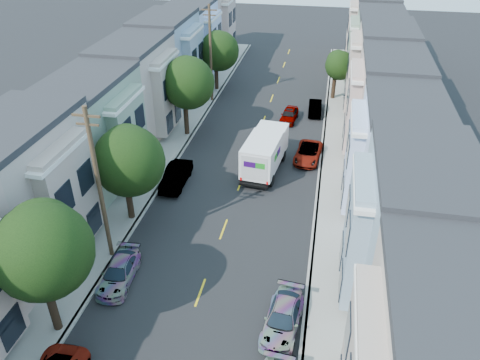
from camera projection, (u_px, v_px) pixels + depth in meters
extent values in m
plane|color=black|center=(200.00, 293.00, 26.81)|extent=(160.00, 160.00, 0.00)
cube|color=black|center=(247.00, 165.00, 39.31)|extent=(12.00, 70.00, 0.02)
cube|color=gray|center=(178.00, 157.00, 40.27)|extent=(0.30, 70.00, 0.15)
cube|color=gray|center=(320.00, 171.00, 38.28)|extent=(0.30, 70.00, 0.15)
cube|color=gray|center=(164.00, 156.00, 40.48)|extent=(2.60, 70.00, 0.15)
cube|color=gray|center=(336.00, 173.00, 38.07)|extent=(2.60, 70.00, 0.15)
cube|color=gold|center=(247.00, 165.00, 39.31)|extent=(0.12, 70.00, 0.01)
cube|color=silver|center=(123.00, 152.00, 41.14)|extent=(5.00, 70.00, 8.50)
cube|color=silver|center=(384.00, 178.00, 37.48)|extent=(5.00, 70.00, 8.50)
cylinder|color=black|center=(52.00, 304.00, 23.59)|extent=(0.44, 0.44, 3.75)
sphere|color=#203D0F|center=(41.00, 251.00, 21.68)|extent=(4.70, 4.70, 4.70)
cylinder|color=black|center=(129.00, 201.00, 32.08)|extent=(0.44, 0.44, 3.00)
sphere|color=#203D0F|center=(128.00, 161.00, 30.38)|extent=(4.70, 4.70, 4.70)
cylinder|color=black|center=(186.00, 118.00, 43.23)|extent=(0.44, 0.44, 3.47)
sphere|color=#203D0F|center=(187.00, 83.00, 41.40)|extent=(4.70, 4.70, 4.70)
cylinder|color=black|center=(217.00, 77.00, 53.30)|extent=(0.44, 0.44, 2.99)
sphere|color=#203D0F|center=(218.00, 51.00, 51.66)|extent=(4.39, 4.39, 4.39)
cylinder|color=black|center=(334.00, 87.00, 51.01)|extent=(0.44, 0.44, 2.72)
sphere|color=#203D0F|center=(339.00, 65.00, 49.67)|extent=(3.10, 3.10, 3.10)
cylinder|color=#42301E|center=(100.00, 189.00, 26.87)|extent=(0.26, 0.26, 10.00)
cube|color=#42301E|center=(86.00, 116.00, 24.45)|extent=(1.60, 0.12, 0.12)
cylinder|color=#42301E|center=(211.00, 56.00, 48.55)|extent=(0.26, 0.26, 10.00)
cube|color=#42301E|center=(209.00, 10.00, 46.12)|extent=(1.60, 0.12, 0.12)
cube|color=silver|center=(263.00, 155.00, 36.76)|extent=(2.47, 4.42, 2.42)
cube|color=silver|center=(269.00, 138.00, 39.52)|extent=(2.47, 2.06, 2.22)
cube|color=black|center=(264.00, 164.00, 38.24)|extent=(2.27, 6.35, 0.25)
cube|color=#2D0A51|center=(254.00, 165.00, 34.83)|extent=(0.93, 0.04, 0.45)
cube|color=#198C1E|center=(265.00, 166.00, 34.69)|extent=(0.72, 0.04, 0.45)
cylinder|color=black|center=(246.00, 177.00, 36.70)|extent=(0.29, 0.93, 0.93)
cylinder|color=black|center=(274.00, 180.00, 36.34)|extent=(0.29, 0.93, 0.93)
cylinder|color=black|center=(255.00, 153.00, 40.16)|extent=(0.29, 0.93, 0.93)
cylinder|color=black|center=(281.00, 155.00, 39.79)|extent=(0.29, 0.93, 0.93)
imported|color=black|center=(289.00, 115.00, 46.49)|extent=(1.80, 3.96, 1.25)
imported|color=gray|center=(119.00, 273.00, 27.31)|extent=(2.01, 4.18, 1.22)
imported|color=black|center=(176.00, 176.00, 36.31)|extent=(1.59, 4.39, 1.46)
imported|color=#B8B8CA|center=(283.00, 319.00, 24.37)|extent=(2.18, 4.38, 1.27)
imported|color=black|center=(308.00, 153.00, 39.74)|extent=(2.41, 4.56, 1.22)
imported|color=black|center=(315.00, 108.00, 47.98)|extent=(1.45, 3.71, 1.22)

